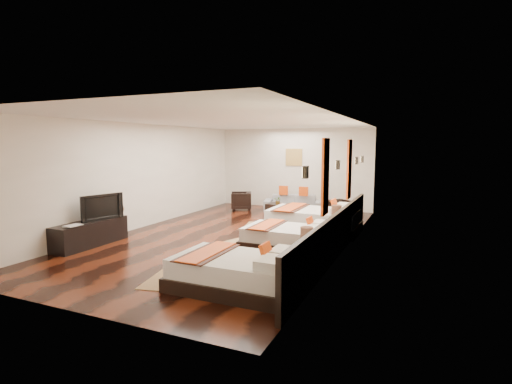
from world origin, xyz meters
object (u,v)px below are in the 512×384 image
at_px(sofa, 293,204).
at_px(coffee_table, 283,211).
at_px(armchair_right, 339,210).
at_px(nightstand_a, 306,257).
at_px(bed_near, 239,272).
at_px(figurine, 116,207).
at_px(tv_console, 90,233).
at_px(nightstand_b, 336,229).
at_px(book, 69,225).
at_px(armchair_left, 241,201).
at_px(table_plant, 278,200).
at_px(bed_far, 314,220).
at_px(tv, 100,207).
at_px(bed_mid, 291,238).

bearing_deg(sofa, coffee_table, -103.83).
height_order(armchair_right, coffee_table, armchair_right).
bearing_deg(nightstand_a, bed_near, -123.72).
bearing_deg(figurine, tv_console, -90.00).
bearing_deg(nightstand_b, book, -148.16).
bearing_deg(sofa, armchair_right, -35.70).
bearing_deg(nightstand_a, coffee_table, 114.24).
bearing_deg(tv_console, nightstand_b, 26.93).
relative_size(bed_near, tv_console, 1.14).
relative_size(armchair_left, table_plant, 2.75).
height_order(tv_console, book, book).
distance_m(book, figurine, 1.38).
height_order(figurine, armchair_right, figurine).
xyz_separation_m(figurine, sofa, (2.77, 5.17, -0.46)).
xyz_separation_m(bed_far, armchair_left, (-3.20, 2.25, 0.01)).
xyz_separation_m(bed_near, table_plant, (-1.55, 5.88, 0.26)).
xyz_separation_m(bed_near, nightstand_b, (0.75, 3.54, 0.03)).
bearing_deg(figurine, book, -90.00).
bearing_deg(armchair_left, armchair_right, 59.67).
bearing_deg(sofa, nightstand_a, -83.53).
bearing_deg(sofa, book, -126.80).
height_order(bed_near, coffee_table, bed_near).
bearing_deg(armchair_left, book, -34.23).
xyz_separation_m(tv_console, armchair_left, (1.00, 5.62, 0.04)).
bearing_deg(tv_console, armchair_left, 79.90).
relative_size(nightstand_b, book, 2.56).
height_order(nightstand_a, nightstand_b, nightstand_b).
height_order(nightstand_b, table_plant, nightstand_b).
bearing_deg(armchair_right, bed_far, -148.89).
bearing_deg(armchair_left, table_plant, 39.95).
distance_m(bed_far, armchair_left, 3.91).
xyz_separation_m(bed_near, sofa, (-1.43, 7.00, 0.01)).
height_order(nightstand_b, sofa, nightstand_b).
relative_size(tv, sofa, 0.53).
xyz_separation_m(tv, book, (-0.05, -0.82, -0.28)).
height_order(tv, armchair_left, tv).
height_order(bed_mid, figurine, figurine).
bearing_deg(armchair_right, nightstand_b, -131.42).
xyz_separation_m(bed_near, coffee_table, (-1.43, 5.95, -0.07)).
distance_m(bed_near, tv_console, 4.32).
relative_size(tv_console, armchair_left, 2.60).
relative_size(nightstand_b, figurine, 2.24).
height_order(armchair_left, table_plant, table_plant).
distance_m(nightstand_b, coffee_table, 3.25).
distance_m(figurine, armchair_right, 6.34).
xyz_separation_m(bed_mid, tv_console, (-4.19, -1.47, 0.02)).
height_order(bed_mid, tv, tv).
bearing_deg(bed_far, nightstand_b, -49.23).
relative_size(nightstand_b, tv_console, 0.48).
xyz_separation_m(book, armchair_left, (1.00, 6.18, -0.25)).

